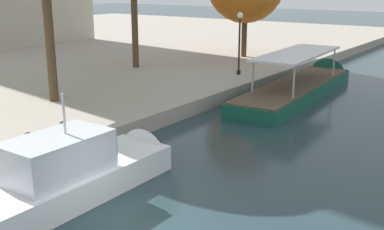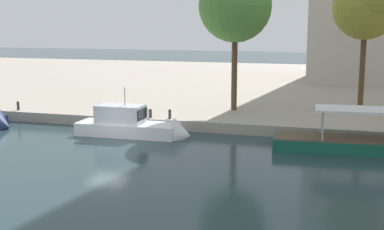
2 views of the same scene
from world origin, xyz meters
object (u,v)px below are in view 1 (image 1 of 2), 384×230
(motor_yacht_1, at_px, (86,174))
(lamp_post, at_px, (239,37))
(mooring_bollard_2, at_px, (63,129))
(mooring_bollard_1, at_px, (29,140))
(tour_boat_2, at_px, (302,88))

(motor_yacht_1, relative_size, lamp_post, 2.04)
(motor_yacht_1, xyz_separation_m, lamp_post, (17.34, 4.29, 2.75))
(mooring_bollard_2, bearing_deg, mooring_bollard_1, 179.77)
(motor_yacht_1, height_order, lamp_post, lamp_post)
(mooring_bollard_1, height_order, lamp_post, lamp_post)
(motor_yacht_1, relative_size, mooring_bollard_2, 11.48)
(motor_yacht_1, xyz_separation_m, mooring_bollard_1, (-0.01, 3.03, 0.60))
(mooring_bollard_2, bearing_deg, motor_yacht_1, -117.40)
(mooring_bollard_1, xyz_separation_m, mooring_bollard_2, (1.58, -0.01, 0.02))
(motor_yacht_1, bearing_deg, mooring_bollard_2, 61.95)
(tour_boat_2, xyz_separation_m, mooring_bollard_2, (-16.16, 3.11, 0.85))
(tour_boat_2, relative_size, lamp_post, 3.60)
(mooring_bollard_1, bearing_deg, lamp_post, 4.15)
(motor_yacht_1, relative_size, tour_boat_2, 0.57)
(motor_yacht_1, bearing_deg, mooring_bollard_1, 89.49)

